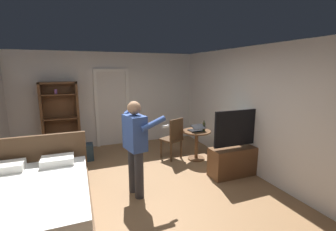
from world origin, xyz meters
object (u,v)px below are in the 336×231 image
at_px(tv_flatscreen, 239,156).
at_px(suitcase_small, 64,156).
at_px(bed, 27,204).
at_px(laptop, 197,129).
at_px(side_table, 197,140).
at_px(wooden_chair, 173,137).
at_px(person_blue_shirt, 136,142).
at_px(bookshelf, 61,115).
at_px(suitcase_dark, 83,152).
at_px(bottle_on_table, 204,127).

height_order(tv_flatscreen, suitcase_small, tv_flatscreen).
distance_m(bed, laptop, 3.51).
bearing_deg(bed, laptop, 20.34).
height_order(side_table, wooden_chair, wooden_chair).
height_order(laptop, person_blue_shirt, person_blue_shirt).
bearing_deg(suitcase_small, tv_flatscreen, -21.97).
bearing_deg(side_table, bed, -159.15).
relative_size(side_table, wooden_chair, 0.71).
relative_size(tv_flatscreen, person_blue_shirt, 0.83).
bearing_deg(laptop, bookshelf, 149.64).
bearing_deg(person_blue_shirt, wooden_chair, 45.96).
distance_m(side_table, suitcase_dark, 2.68).
bearing_deg(tv_flatscreen, bookshelf, 141.37).
xyz_separation_m(laptop, person_blue_shirt, (-1.68, -0.99, 0.18)).
bearing_deg(bed, wooden_chair, 27.75).
height_order(bookshelf, person_blue_shirt, bookshelf).
bearing_deg(suitcase_small, side_table, -9.33).
xyz_separation_m(bed, side_table, (3.29, 1.25, 0.17)).
xyz_separation_m(bed, wooden_chair, (2.79, 1.47, 0.24)).
relative_size(tv_flatscreen, laptop, 3.82).
height_order(bed, suitcase_small, bed).
distance_m(bookshelf, tv_flatscreen, 4.37).
relative_size(side_table, laptop, 2.00).
bearing_deg(suitcase_small, wooden_chair, -8.20).
distance_m(bookshelf, suitcase_small, 1.10).
distance_m(tv_flatscreen, wooden_chair, 1.56).
bearing_deg(bottle_on_table, tv_flatscreen, -73.44).
xyz_separation_m(side_table, suitcase_small, (-2.93, 0.94, -0.31)).
distance_m(bookshelf, wooden_chair, 2.90).
distance_m(tv_flatscreen, laptop, 1.14).
bearing_deg(bed, bottle_on_table, 18.88).
height_order(bookshelf, wooden_chair, bookshelf).
relative_size(laptop, suitcase_small, 0.80).
bearing_deg(bed, bookshelf, 83.68).
bearing_deg(bottle_on_table, suitcase_dark, 159.66).
bearing_deg(tv_flatscreen, laptop, 114.47).
bearing_deg(suitcase_dark, bottle_on_table, -19.79).
height_order(bed, side_table, bed).
height_order(bookshelf, suitcase_dark, bookshelf).
bearing_deg(bottle_on_table, person_blue_shirt, -152.74).
height_order(bookshelf, tv_flatscreen, bookshelf).
height_order(tv_flatscreen, suitcase_dark, tv_flatscreen).
distance_m(tv_flatscreen, person_blue_shirt, 2.19).
bearing_deg(bookshelf, side_table, -29.51).
xyz_separation_m(person_blue_shirt, suitcase_dark, (-0.80, 1.93, -0.74)).
bearing_deg(laptop, suitcase_dark, 159.16).
xyz_separation_m(bookshelf, bottle_on_table, (3.10, -1.76, -0.18)).
bearing_deg(laptop, suitcase_small, 161.27).
height_order(bottle_on_table, suitcase_dark, bottle_on_table).
relative_size(bookshelf, person_blue_shirt, 1.12).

